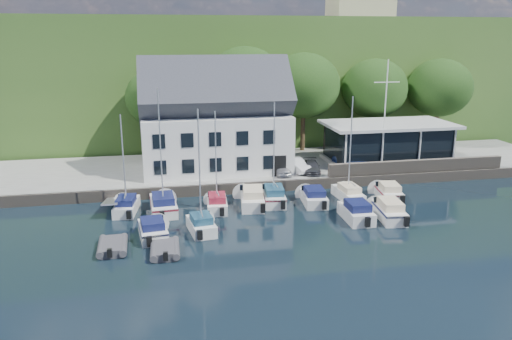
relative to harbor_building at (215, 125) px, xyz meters
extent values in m
plane|color=black|center=(7.00, -16.50, -5.35)|extent=(180.00, 180.00, 0.00)
cube|color=#969691|center=(7.00, 1.00, -4.85)|extent=(60.00, 13.00, 1.00)
cube|color=#5D554A|center=(7.00, -5.50, -4.85)|extent=(60.00, 0.30, 1.00)
cube|color=#335821|center=(7.00, 45.50, 2.65)|extent=(160.00, 75.00, 16.00)
cube|color=olive|center=(15.00, 53.50, 10.80)|extent=(50.00, 30.00, 0.30)
cube|color=#5D554A|center=(19.00, -5.10, -3.75)|extent=(18.00, 0.50, 1.20)
imported|color=silver|center=(5.83, -3.33, -3.76)|extent=(1.51, 3.53, 1.19)
imported|color=silver|center=(7.47, -2.60, -3.70)|extent=(2.44, 4.17, 1.30)
imported|color=#303136|center=(8.90, -3.29, -3.80)|extent=(2.26, 4.01, 1.10)
imported|color=navy|center=(13.26, -2.73, -3.64)|extent=(2.41, 4.40, 1.42)
camera|label=1|loc=(-5.40, -48.08, 8.51)|focal=35.00mm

